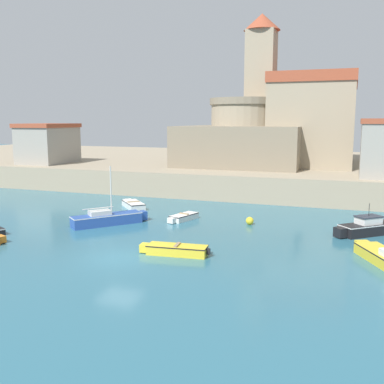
# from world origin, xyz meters

# --- Properties ---
(ground_plane) EXTENTS (200.00, 200.00, 0.00)m
(ground_plane) POSITION_xyz_m (0.00, 0.00, 0.00)
(ground_plane) COLOR #2D667A
(quay_seawall) EXTENTS (120.00, 40.00, 2.63)m
(quay_seawall) POSITION_xyz_m (0.00, 39.86, 1.32)
(quay_seawall) COLOR gray
(quay_seawall) RESTS_ON ground
(motorboat_black_0) EXTENTS (4.76, 4.42, 2.26)m
(motorboat_black_0) POSITION_xyz_m (14.11, 10.98, 0.52)
(motorboat_black_0) COLOR black
(motorboat_black_0) RESTS_ON ground
(dinghy_yellow_1) EXTENTS (4.41, 1.53, 0.67)m
(dinghy_yellow_1) POSITION_xyz_m (2.90, 1.77, 0.32)
(dinghy_yellow_1) COLOR yellow
(dinghy_yellow_1) RESTS_ON ground
(dinghy_white_2) EXTENTS (1.82, 3.26, 0.57)m
(dinghy_white_2) POSITION_xyz_m (-0.04, 10.79, 0.27)
(dinghy_white_2) COLOR white
(dinghy_white_2) RESTS_ON ground
(sailboat_blue_3) EXTENTS (4.71, 5.35, 4.58)m
(sailboat_blue_3) POSITION_xyz_m (-5.03, 7.34, 0.50)
(sailboat_blue_3) COLOR #284C9E
(sailboat_blue_3) RESTS_ON ground
(dinghy_white_6) EXTENTS (3.45, 3.55, 0.63)m
(dinghy_white_6) POSITION_xyz_m (-6.36, 14.21, 0.30)
(dinghy_white_6) COLOR white
(dinghy_white_6) RESTS_ON ground
(mooring_buoy) EXTENTS (0.61, 0.61, 0.61)m
(mooring_buoy) POSITION_xyz_m (5.43, 11.08, 0.30)
(mooring_buoy) COLOR yellow
(mooring_buoy) RESTS_ON ground
(church) EXTENTS (13.55, 16.40, 18.21)m
(church) POSITION_xyz_m (7.21, 35.89, 8.57)
(church) COLOR gray
(church) RESTS_ON quay_seawall
(fortress) EXTENTS (14.58, 14.58, 8.08)m
(fortress) POSITION_xyz_m (0.00, 32.01, 5.61)
(fortress) COLOR gray
(fortress) RESTS_ON quay_seawall
(harbor_shed_near_wharf) EXTENTS (5.38, 7.31, 5.03)m
(harbor_shed_near_wharf) POSITION_xyz_m (-24.00, 25.23, 5.17)
(harbor_shed_near_wharf) COLOR gray
(harbor_shed_near_wharf) RESTS_ON quay_seawall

